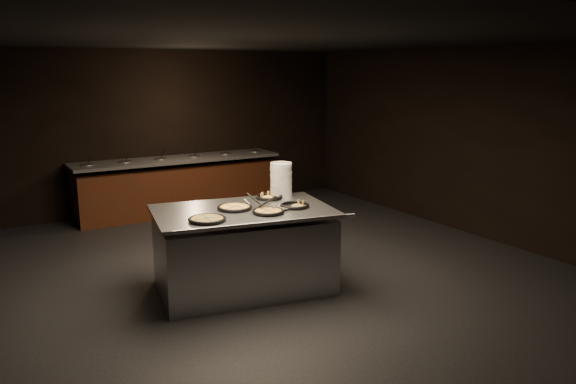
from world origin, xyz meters
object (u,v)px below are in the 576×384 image
Objects in this scene: serving_counter at (244,251)px; pan_veggie_whole at (207,219)px; pan_cheese_whole at (235,207)px; plate_stack at (281,179)px.

serving_counter is 5.49× the size of pan_veggie_whole.
plate_stack is at bearing 23.33° from pan_cheese_whole.
pan_cheese_whole is at bearing 34.31° from pan_veggie_whole.
plate_stack is at bearing 39.14° from serving_counter.
plate_stack is 1.04× the size of pan_veggie_whole.
pan_veggie_whole is 0.58m from pan_cheese_whole.
pan_cheese_whole is at bearing 154.99° from serving_counter.
pan_cheese_whole reaches higher than serving_counter.
pan_veggie_whole is at bearing -145.69° from pan_cheese_whole.
serving_counter is 5.47× the size of pan_cheese_whole.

